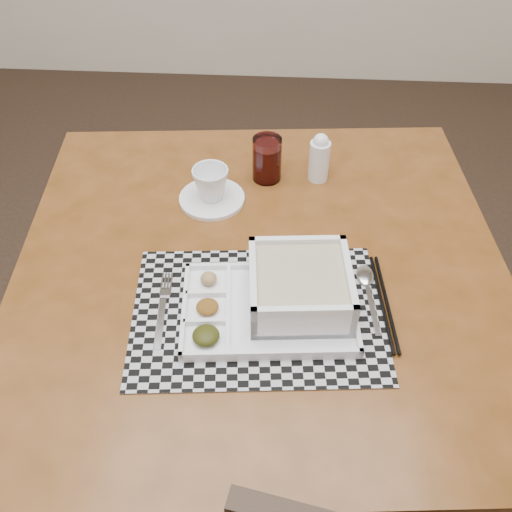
# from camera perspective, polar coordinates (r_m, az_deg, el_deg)

# --- Properties ---
(dining_table) EXTENTS (1.08, 1.08, 0.75)m
(dining_table) POSITION_cam_1_polar(r_m,az_deg,el_deg) (1.22, 0.47, -3.27)
(dining_table) COLOR #4E2D0E
(dining_table) RESTS_ON ground
(placemat) EXTENTS (0.49, 0.37, 0.00)m
(placemat) POSITION_cam_1_polar(r_m,az_deg,el_deg) (1.07, 0.14, -5.72)
(placemat) COLOR #B4B3BB
(placemat) RESTS_ON dining_table
(serving_tray) EXTENTS (0.34, 0.25, 0.09)m
(serving_tray) POSITION_cam_1_polar(r_m,az_deg,el_deg) (1.06, 3.42, -3.78)
(serving_tray) COLOR white
(serving_tray) RESTS_ON placemat
(fork) EXTENTS (0.03, 0.19, 0.00)m
(fork) POSITION_cam_1_polar(r_m,az_deg,el_deg) (1.09, -9.21, -5.09)
(fork) COLOR silver
(fork) RESTS_ON placemat
(spoon) EXTENTS (0.04, 0.18, 0.01)m
(spoon) POSITION_cam_1_polar(r_m,az_deg,el_deg) (1.14, 10.96, -2.39)
(spoon) COLOR silver
(spoon) RESTS_ON placemat
(chopsticks) EXTENTS (0.04, 0.24, 0.01)m
(chopsticks) POSITION_cam_1_polar(r_m,az_deg,el_deg) (1.11, 12.71, -4.55)
(chopsticks) COLOR black
(chopsticks) RESTS_ON placemat
(saucer) EXTENTS (0.15, 0.15, 0.01)m
(saucer) POSITION_cam_1_polar(r_m,az_deg,el_deg) (1.31, -4.43, 5.74)
(saucer) COLOR white
(saucer) RESTS_ON dining_table
(cup) EXTENTS (0.10, 0.10, 0.08)m
(cup) POSITION_cam_1_polar(r_m,az_deg,el_deg) (1.29, -4.54, 7.23)
(cup) COLOR white
(cup) RESTS_ON saucer
(juice_glass) EXTENTS (0.07, 0.07, 0.11)m
(juice_glass) POSITION_cam_1_polar(r_m,az_deg,el_deg) (1.35, 1.10, 9.54)
(juice_glass) COLOR white
(juice_glass) RESTS_ON dining_table
(creamer_bottle) EXTENTS (0.05, 0.05, 0.12)m
(creamer_bottle) POSITION_cam_1_polar(r_m,az_deg,el_deg) (1.35, 6.35, 9.74)
(creamer_bottle) COLOR white
(creamer_bottle) RESTS_ON dining_table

